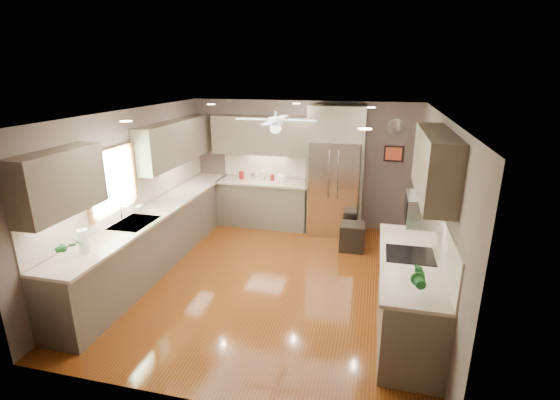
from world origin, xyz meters
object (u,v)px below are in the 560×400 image
at_px(canister_a, 241,175).
at_px(stool, 352,237).
at_px(microwave, 424,209).
at_px(potted_plant_right, 418,277).
at_px(bowl, 282,180).
at_px(canister_c, 263,176).
at_px(refrigerator, 335,173).
at_px(canister_d, 272,178).
at_px(paper_towel, 83,241).
at_px(soap_bottle, 140,208).
at_px(canister_b, 253,177).
at_px(potted_plant_left, 71,245).

relative_size(canister_a, stool, 0.34).
xyz_separation_m(canister_a, microwave, (3.23, -2.75, 0.46)).
bearing_deg(canister_a, potted_plant_right, -50.39).
distance_m(potted_plant_right, bowl, 4.42).
height_order(canister_c, refrigerator, refrigerator).
xyz_separation_m(potted_plant_right, microwave, (0.11, 1.01, 0.38)).
relative_size(canister_d, potted_plant_right, 0.40).
height_order(canister_d, stool, canister_d).
bearing_deg(paper_towel, soap_bottle, 94.57).
height_order(canister_a, soap_bottle, soap_bottle).
relative_size(canister_d, bowl, 0.54).
bearing_deg(canister_d, bowl, -9.30).
bearing_deg(canister_d, canister_c, -179.17).
xyz_separation_m(canister_b, canister_d, (0.38, 0.05, -0.01)).
distance_m(soap_bottle, microwave, 4.13).
xyz_separation_m(bowl, paper_towel, (-1.59, -3.75, 0.11)).
bearing_deg(microwave, soap_bottle, 173.99).
bearing_deg(stool, canister_d, 153.16).
relative_size(canister_b, microwave, 0.27).
bearing_deg(potted_plant_right, canister_d, 123.10).
distance_m(potted_plant_right, stool, 3.19).
xyz_separation_m(canister_a, potted_plant_right, (3.12, -3.77, 0.08)).
bearing_deg(canister_a, microwave, -40.50).
xyz_separation_m(canister_a, stool, (2.32, -0.81, -0.78)).
xyz_separation_m(canister_a, soap_bottle, (-0.86, -2.32, 0.01)).
distance_m(soap_bottle, potted_plant_left, 1.61).
xyz_separation_m(potted_plant_right, stool, (-0.80, 2.96, -0.86)).
xyz_separation_m(canister_c, bowl, (0.40, -0.03, -0.06)).
bearing_deg(refrigerator, microwave, -63.91).
distance_m(canister_d, bowl, 0.21).
xyz_separation_m(canister_b, refrigerator, (1.65, -0.04, 0.18)).
bearing_deg(refrigerator, bowl, 176.70).
xyz_separation_m(canister_c, paper_towel, (-1.19, -3.78, 0.05)).
xyz_separation_m(canister_a, canister_d, (0.63, 0.05, -0.02)).
bearing_deg(soap_bottle, canister_c, 61.15).
bearing_deg(canister_b, stool, -21.11).
distance_m(bowl, paper_towel, 4.07).
xyz_separation_m(canister_c, stool, (1.88, -0.85, -0.79)).
height_order(canister_c, microwave, microwave).
relative_size(bowl, stool, 0.49).
bearing_deg(paper_towel, microwave, 13.83).
bearing_deg(canister_a, canister_d, 4.38).
bearing_deg(bowl, potted_plant_right, -58.93).
distance_m(bowl, refrigerator, 1.08).
bearing_deg(bowl, potted_plant_left, -112.08).
bearing_deg(soap_bottle, microwave, -6.01).
distance_m(canister_a, microwave, 4.27).
bearing_deg(potted_plant_right, stool, 105.08).
height_order(soap_bottle, stool, soap_bottle).
bearing_deg(paper_towel, stool, 43.64).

